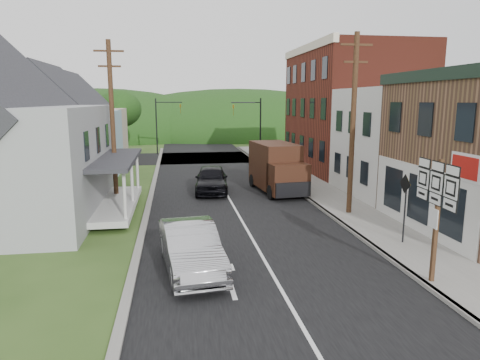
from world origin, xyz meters
name	(u,v)px	position (x,y,z in m)	size (l,w,h in m)	color
ground	(254,242)	(0.00, 0.00, 0.00)	(120.00, 120.00, 0.00)	#2D4719
road	(225,192)	(0.00, 10.00, 0.00)	(9.00, 90.00, 0.02)	black
cross_road	(206,158)	(0.00, 27.00, 0.00)	(60.00, 9.00, 0.02)	black
sidewalk_right	(324,194)	(5.90, 8.00, 0.07)	(2.80, 55.00, 0.15)	slate
curb_right	(303,195)	(4.55, 8.00, 0.07)	(0.20, 55.00, 0.15)	slate
curb_left	(150,201)	(-4.65, 8.00, 0.06)	(0.30, 55.00, 0.12)	slate
storefront_white	(413,143)	(11.30, 7.50, 3.25)	(8.00, 7.00, 6.50)	silver
storefront_red	(352,110)	(11.30, 17.00, 5.00)	(8.00, 12.00, 10.00)	#5F2116
house_blue	(68,129)	(-11.00, 17.00, 3.69)	(7.14, 8.16, 7.28)	#9ABFD2
house_cream	(85,123)	(-11.50, 26.00, 3.69)	(7.14, 8.16, 7.28)	#B6A78D
utility_pole_right	(353,124)	(5.60, 3.50, 4.66)	(1.60, 0.26, 9.00)	#472D19
utility_pole_left	(112,121)	(-6.50, 8.00, 4.66)	(1.60, 0.26, 9.00)	#472D19
traffic_signal_right	(253,122)	(4.30, 23.50, 3.76)	(2.87, 0.20, 6.00)	black
traffic_signal_left	(163,120)	(-4.30, 30.50, 3.76)	(2.87, 0.20, 6.00)	black
tree_left_d	(119,109)	(-9.00, 32.00, 4.88)	(4.80, 4.80, 6.94)	#382616
forested_ridge	(193,136)	(0.00, 55.00, 0.00)	(90.00, 30.00, 16.00)	#16330F
silver_sedan	(191,248)	(-2.69, -2.62, 0.82)	(1.73, 4.97, 1.64)	#B0AFB4
dark_sedan	(211,179)	(-0.87, 10.04, 0.84)	(1.99, 4.95, 1.69)	black
delivery_van	(277,168)	(3.25, 9.45, 1.57)	(2.78, 5.74, 3.10)	#32180E
route_sign_cluster	(436,203)	(4.74, -4.97, 2.67)	(0.25, 2.22, 3.89)	#472D19
warning_sign	(405,199)	(5.82, -1.35, 1.93)	(0.12, 0.77, 2.79)	black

